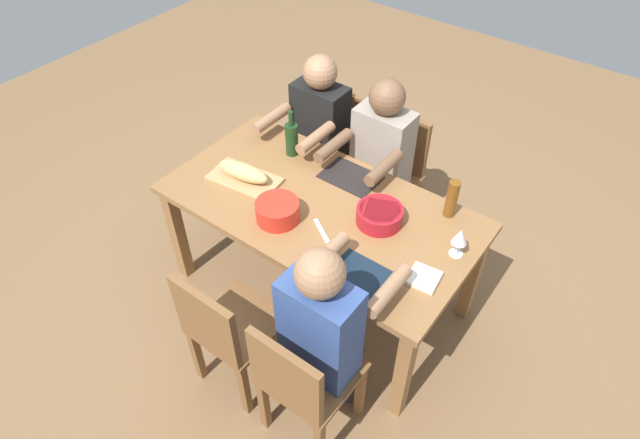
# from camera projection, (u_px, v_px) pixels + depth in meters

# --- Properties ---
(ground_plane) EXTENTS (8.00, 8.00, 0.00)m
(ground_plane) POSITION_uv_depth(u_px,v_px,m) (320.00, 291.00, 3.43)
(ground_plane) COLOR brown
(dining_table) EXTENTS (1.70, 0.90, 0.74)m
(dining_table) POSITION_uv_depth(u_px,v_px,m) (320.00, 216.00, 2.97)
(dining_table) COLOR olive
(dining_table) RESTS_ON ground_plane
(chair_far_center) EXTENTS (0.40, 0.40, 0.85)m
(chair_far_center) POSITION_uv_depth(u_px,v_px,m) (226.00, 329.00, 2.65)
(chair_far_center) COLOR brown
(chair_far_center) RESTS_ON ground_plane
(chair_near_center) EXTENTS (0.40, 0.40, 0.85)m
(chair_near_center) POSITION_uv_depth(u_px,v_px,m) (391.00, 170.00, 3.53)
(chair_near_center) COLOR brown
(chair_near_center) RESTS_ON ground_plane
(diner_near_center) EXTENTS (0.41, 0.53, 1.20)m
(diner_near_center) POSITION_uv_depth(u_px,v_px,m) (378.00, 157.00, 3.28)
(diner_near_center) COLOR #2D2D38
(diner_near_center) RESTS_ON ground_plane
(chair_far_left) EXTENTS (0.40, 0.40, 0.85)m
(chair_far_left) POSITION_uv_depth(u_px,v_px,m) (301.00, 381.00, 2.45)
(chair_far_left) COLOR brown
(chair_far_left) RESTS_ON ground_plane
(diner_far_left) EXTENTS (0.41, 0.53, 1.20)m
(diner_far_left) POSITION_uv_depth(u_px,v_px,m) (325.00, 326.00, 2.40)
(diner_far_left) COLOR #2D2D38
(diner_far_left) RESTS_ON ground_plane
(chair_near_right) EXTENTS (0.40, 0.40, 0.85)m
(chair_near_right) POSITION_uv_depth(u_px,v_px,m) (332.00, 144.00, 3.74)
(chair_near_right) COLOR brown
(chair_near_right) RESTS_ON ground_plane
(diner_near_right) EXTENTS (0.41, 0.53, 1.20)m
(diner_near_right) POSITION_uv_depth(u_px,v_px,m) (316.00, 131.00, 3.48)
(diner_near_right) COLOR #2D2D38
(diner_near_right) RESTS_ON ground_plane
(serving_bowl_pasta) EXTENTS (0.23, 0.23, 0.11)m
(serving_bowl_pasta) POSITION_uv_depth(u_px,v_px,m) (277.00, 210.00, 2.79)
(serving_bowl_pasta) COLOR red
(serving_bowl_pasta) RESTS_ON dining_table
(serving_bowl_salad) EXTENTS (0.24, 0.24, 0.09)m
(serving_bowl_salad) POSITION_uv_depth(u_px,v_px,m) (380.00, 215.00, 2.78)
(serving_bowl_salad) COLOR #B21923
(serving_bowl_salad) RESTS_ON dining_table
(cutting_board) EXTENTS (0.42, 0.27, 0.02)m
(cutting_board) POSITION_uv_depth(u_px,v_px,m) (244.00, 179.00, 3.05)
(cutting_board) COLOR tan
(cutting_board) RESTS_ON dining_table
(bread_loaf) EXTENTS (0.33, 0.15, 0.09)m
(bread_loaf) POSITION_uv_depth(u_px,v_px,m) (243.00, 172.00, 3.01)
(bread_loaf) COLOR tan
(bread_loaf) RESTS_ON cutting_board
(wine_bottle) EXTENTS (0.08, 0.08, 0.29)m
(wine_bottle) POSITION_uv_depth(u_px,v_px,m) (292.00, 138.00, 3.16)
(wine_bottle) COLOR #193819
(wine_bottle) RESTS_ON dining_table
(beer_bottle) EXTENTS (0.06, 0.06, 0.22)m
(beer_bottle) POSITION_uv_depth(u_px,v_px,m) (452.00, 199.00, 2.78)
(beer_bottle) COLOR brown
(beer_bottle) RESTS_ON dining_table
(wine_glass) EXTENTS (0.08, 0.08, 0.17)m
(wine_glass) POSITION_uv_depth(u_px,v_px,m) (460.00, 238.00, 2.57)
(wine_glass) COLOR silver
(wine_glass) RESTS_ON dining_table
(placemat_near_center) EXTENTS (0.32, 0.23, 0.01)m
(placemat_near_center) POSITION_uv_depth(u_px,v_px,m) (350.00, 177.00, 3.08)
(placemat_near_center) COLOR black
(placemat_near_center) RESTS_ON dining_table
(placemat_far_left) EXTENTS (0.32, 0.23, 0.01)m
(placemat_far_left) POSITION_uv_depth(u_px,v_px,m) (363.00, 278.00, 2.54)
(placemat_far_left) COLOR #142333
(placemat_far_left) RESTS_ON dining_table
(carving_knife) EXTENTS (0.21, 0.14, 0.01)m
(carving_knife) POSITION_uv_depth(u_px,v_px,m) (323.00, 234.00, 2.75)
(carving_knife) COLOR silver
(carving_knife) RESTS_ON dining_table
(napkin_stack) EXTENTS (0.16, 0.16, 0.02)m
(napkin_stack) POSITION_uv_depth(u_px,v_px,m) (424.00, 278.00, 2.53)
(napkin_stack) COLOR white
(napkin_stack) RESTS_ON dining_table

